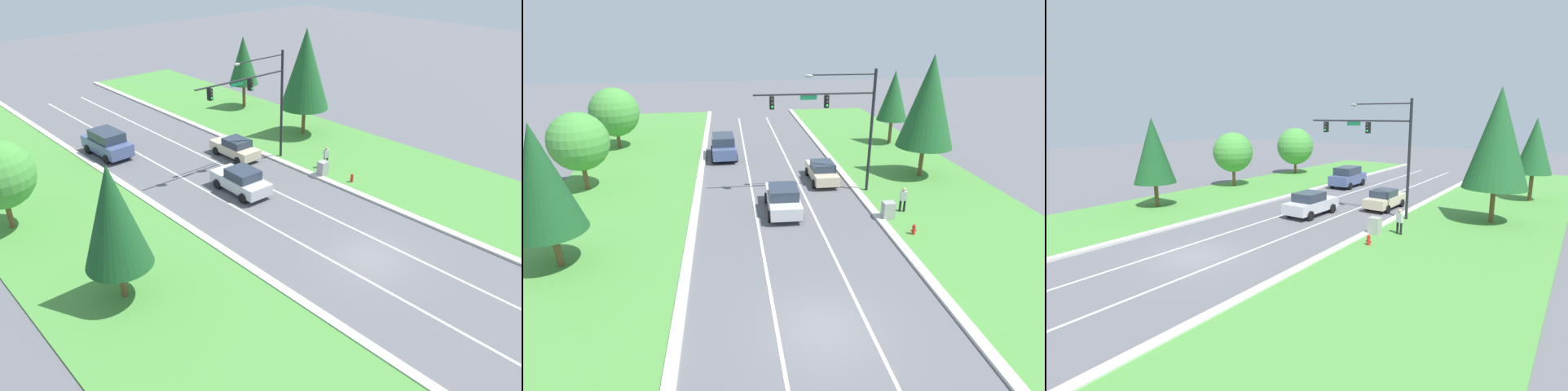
{
  "view_description": "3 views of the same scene",
  "coord_description": "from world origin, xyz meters",
  "views": [
    {
      "loc": [
        -20.33,
        -13.27,
        16.05
      ],
      "look_at": [
        -1.32,
        7.64,
        1.45
      ],
      "focal_mm": 35.0,
      "sensor_mm": 36.0,
      "label": 1
    },
    {
      "loc": [
        -3.29,
        -12.43,
        10.93
      ],
      "look_at": [
        0.11,
        11.76,
        0.8
      ],
      "focal_mm": 28.0,
      "sensor_mm": 36.0,
      "label": 2
    },
    {
      "loc": [
        16.55,
        -13.43,
        7.38
      ],
      "look_at": [
        -1.21,
        12.26,
        1.16
      ],
      "focal_mm": 28.0,
      "sensor_mm": 36.0,
      "label": 3
    }
  ],
  "objects": [
    {
      "name": "grass_verge_left",
      "position": [
        -10.9,
        0.0,
        0.04
      ],
      "size": [
        10.0,
        90.0,
        0.08
      ],
      "color": "#4C8E3D",
      "rests_on": "ground_plane"
    },
    {
      "name": "grass_verge_right",
      "position": [
        10.9,
        0.0,
        0.04
      ],
      "size": [
        10.0,
        90.0,
        0.08
      ],
      "color": "#4C8E3D",
      "rests_on": "ground_plane"
    },
    {
      "name": "ground_plane",
      "position": [
        0.0,
        0.0,
        0.0
      ],
      "size": [
        160.0,
        160.0,
        0.0
      ],
      "primitive_type": "plane",
      "color": "#5B5B60"
    },
    {
      "name": "slate_blue_suv",
      "position": [
        -3.75,
        23.35,
        1.08
      ],
      "size": [
        2.41,
        4.92,
        2.09
      ],
      "rotation": [
        0.0,
        0.0,
        0.04
      ],
      "color": "#475684",
      "rests_on": "ground_plane"
    },
    {
      "name": "champagne_sedan",
      "position": [
        3.63,
        16.11,
        0.8
      ],
      "size": [
        1.98,
        4.5,
        1.59
      ],
      "rotation": [
        0.0,
        0.0,
        -0.01
      ],
      "color": "beige",
      "rests_on": "ground_plane"
    },
    {
      "name": "conifer_far_right_tree",
      "position": [
        11.54,
        16.12,
        5.84
      ],
      "size": [
        4.22,
        4.22,
        9.23
      ],
      "color": "brown",
      "rests_on": "ground_plane"
    },
    {
      "name": "utility_cabinet",
      "position": [
        6.14,
        9.0,
        0.57
      ],
      "size": [
        0.7,
        0.6,
        1.14
      ],
      "color": "#9E9E99",
      "rests_on": "ground_plane"
    },
    {
      "name": "lane_stripe_inner_left",
      "position": [
        -1.8,
        0.0,
        0.0
      ],
      "size": [
        0.14,
        81.0,
        0.01
      ],
      "color": "white",
      "rests_on": "ground_plane"
    },
    {
      "name": "traffic_signal_mast",
      "position": [
        4.14,
        13.7,
        5.63
      ],
      "size": [
        8.09,
        0.41,
        8.48
      ],
      "color": "black",
      "rests_on": "ground_plane"
    },
    {
      "name": "lane_stripe_inner_right",
      "position": [
        1.8,
        0.0,
        0.0
      ],
      "size": [
        0.14,
        81.0,
        0.01
      ],
      "color": "white",
      "rests_on": "ground_plane"
    },
    {
      "name": "conifer_mid_left_tree",
      "position": [
        -11.79,
        6.13,
        4.58
      ],
      "size": [
        3.25,
        3.25,
        7.19
      ],
      "color": "brown",
      "rests_on": "ground_plane"
    },
    {
      "name": "fire_hydrant",
      "position": [
        6.82,
        6.8,
        0.34
      ],
      "size": [
        0.34,
        0.2,
        0.7
      ],
      "color": "red",
      "rests_on": "ground_plane"
    },
    {
      "name": "oak_far_left_tree",
      "position": [
        -13.82,
        27.84,
        3.51
      ],
      "size": [
        4.54,
        4.54,
        5.78
      ],
      "color": "brown",
      "rests_on": "ground_plane"
    },
    {
      "name": "curb_strip_left",
      "position": [
        -5.65,
        0.0,
        0.07
      ],
      "size": [
        0.5,
        90.0,
        0.15
      ],
      "color": "beige",
      "rests_on": "ground_plane"
    },
    {
      "name": "conifer_near_right_tree",
      "position": [
        12.81,
        25.75,
        4.78
      ],
      "size": [
        2.95,
        2.95,
        7.17
      ],
      "color": "brown",
      "rests_on": "ground_plane"
    },
    {
      "name": "curb_strip_right",
      "position": [
        5.65,
        0.0,
        0.07
      ],
      "size": [
        0.5,
        90.0,
        0.15
      ],
      "color": "beige",
      "rests_on": "ground_plane"
    },
    {
      "name": "silver_sedan",
      "position": [
        -0.06,
        11.04,
        0.89
      ],
      "size": [
        2.23,
        4.69,
        1.76
      ],
      "rotation": [
        0.0,
        0.0,
        -0.03
      ],
      "color": "silver",
      "rests_on": "ground_plane"
    },
    {
      "name": "pedestrian",
      "position": [
        7.42,
        9.83,
        0.94
      ],
      "size": [
        0.42,
        0.3,
        1.69
      ],
      "rotation": [
        0.0,
        0.0,
        2.92
      ],
      "color": "black",
      "rests_on": "ground_plane"
    },
    {
      "name": "oak_near_left_tree",
      "position": [
        -13.59,
        16.72,
        3.59
      ],
      "size": [
        4.08,
        4.08,
        5.64
      ],
      "color": "brown",
      "rests_on": "ground_plane"
    }
  ]
}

